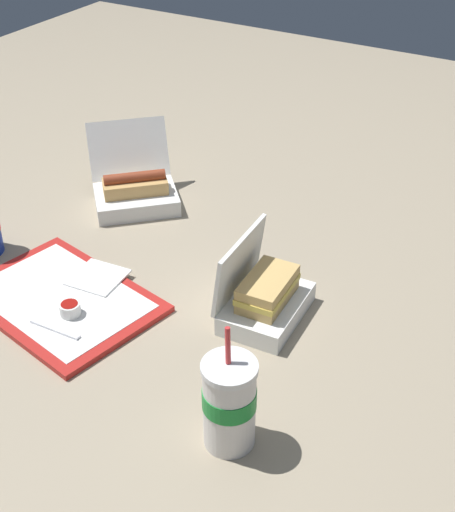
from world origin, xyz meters
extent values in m
plane|color=gray|center=(0.00, 0.00, 0.00)|extent=(3.20, 3.20, 0.00)
cube|color=red|center=(0.25, 0.21, 0.01)|extent=(0.42, 0.33, 0.01)
cube|color=white|center=(0.25, 0.21, 0.01)|extent=(0.36, 0.28, 0.00)
cylinder|color=white|center=(0.19, 0.24, 0.03)|extent=(0.04, 0.04, 0.02)
cylinder|color=#9E140F|center=(0.19, 0.24, 0.04)|extent=(0.03, 0.03, 0.01)
cube|color=white|center=(0.22, 0.12, 0.02)|extent=(0.11, 0.11, 0.00)
cube|color=white|center=(0.19, 0.29, 0.02)|extent=(0.11, 0.02, 0.00)
cube|color=white|center=(0.34, -0.17, 0.02)|extent=(0.24, 0.24, 0.04)
cube|color=white|center=(0.41, -0.24, 0.10)|extent=(0.19, 0.18, 0.13)
cube|color=tan|center=(0.34, -0.17, 0.06)|extent=(0.15, 0.15, 0.03)
cylinder|color=brown|center=(0.34, -0.17, 0.08)|extent=(0.12, 0.12, 0.03)
cylinder|color=yellow|center=(0.34, -0.17, 0.09)|extent=(0.09, 0.09, 0.01)
cube|color=white|center=(-0.12, 0.05, 0.02)|extent=(0.14, 0.19, 0.04)
cube|color=white|center=(-0.06, 0.05, 0.10)|extent=(0.04, 0.19, 0.13)
cube|color=tan|center=(-0.12, 0.05, 0.05)|extent=(0.08, 0.14, 0.02)
cube|color=#E5C651|center=(-0.12, 0.05, 0.07)|extent=(0.09, 0.14, 0.01)
cube|color=tan|center=(-0.12, 0.05, 0.08)|extent=(0.08, 0.14, 0.02)
cylinder|color=white|center=(-0.22, 0.35, 0.07)|extent=(0.08, 0.08, 0.15)
cylinder|color=#198C33|center=(-0.22, 0.35, 0.09)|extent=(0.08, 0.08, 0.03)
cylinder|color=white|center=(-0.22, 0.35, 0.15)|extent=(0.08, 0.08, 0.01)
cylinder|color=red|center=(-0.21, 0.34, 0.19)|extent=(0.01, 0.01, 0.06)
camera|label=1|loc=(-0.59, 1.00, 0.86)|focal=50.00mm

